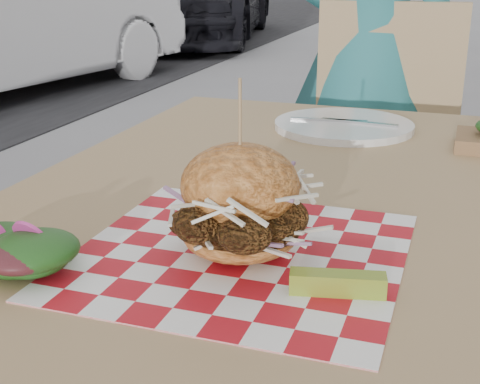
{
  "coord_description": "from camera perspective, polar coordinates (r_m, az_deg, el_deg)",
  "views": [
    {
      "loc": [
        0.02,
        -0.87,
        1.07
      ],
      "look_at": [
        -0.2,
        -0.22,
        0.82
      ],
      "focal_mm": 50.0,
      "sensor_mm": 36.0,
      "label": 1
    }
  ],
  "objects": [
    {
      "name": "side_salad",
      "position": [
        0.76,
        -19.04,
        -5.39
      ],
      "size": [
        0.14,
        0.14,
        0.05
      ],
      "color": "#3F1419",
      "rests_on": "patio_table"
    },
    {
      "name": "patio_chair",
      "position": [
        1.98,
        11.71,
        3.9
      ],
      "size": [
        0.44,
        0.45,
        0.95
      ],
      "rotation": [
        0.0,
        0.0,
        0.05
      ],
      "color": "#A4825B",
      "rests_on": "ground"
    },
    {
      "name": "paper_liner",
      "position": [
        0.76,
        -0.0,
        -5.27
      ],
      "size": [
        0.36,
        0.36,
        0.0
      ],
      "primitive_type": "cube",
      "color": "red",
      "rests_on": "patio_table"
    },
    {
      "name": "sandwich",
      "position": [
        0.74,
        -0.0,
        -1.32
      ],
      "size": [
        0.17,
        0.17,
        0.2
      ],
      "color": "#D3823B",
      "rests_on": "paper_liner"
    },
    {
      "name": "diner",
      "position": [
        2.09,
        10.56,
        11.26
      ],
      "size": [
        0.63,
        0.47,
        1.56
      ],
      "primitive_type": "imported",
      "rotation": [
        0.0,
        0.0,
        2.96
      ],
      "color": "teal",
      "rests_on": "ground"
    },
    {
      "name": "pickle_spear",
      "position": [
        0.67,
        8.32,
        -7.72
      ],
      "size": [
        0.1,
        0.04,
        0.02
      ],
      "primitive_type": "cube",
      "rotation": [
        0.0,
        0.0,
        0.21
      ],
      "color": "olive",
      "rests_on": "paper_liner"
    },
    {
      "name": "patio_table",
      "position": [
        0.98,
        4.36,
        -4.42
      ],
      "size": [
        0.8,
        1.2,
        0.75
      ],
      "color": "#A4825B",
      "rests_on": "ground"
    },
    {
      "name": "place_setting",
      "position": [
        1.32,
        8.84,
        5.62
      ],
      "size": [
        0.27,
        0.27,
        0.02
      ],
      "color": "white",
      "rests_on": "patio_table"
    }
  ]
}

